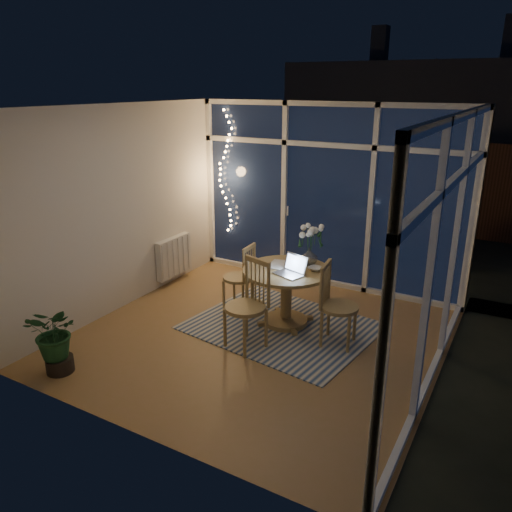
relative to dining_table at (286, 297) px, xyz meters
name	(u,v)px	position (x,y,z in m)	size (l,w,h in m)	color
floor	(258,337)	(-0.12, -0.47, -0.36)	(4.00, 4.00, 0.00)	olive
ceiling	(259,107)	(-0.12, -0.47, 2.24)	(4.00, 4.00, 0.00)	silver
wall_back	(327,197)	(-0.12, 1.53, 0.94)	(4.00, 0.04, 2.60)	silver
wall_front	(130,295)	(-0.12, -2.47, 0.94)	(4.00, 0.04, 2.60)	silver
wall_left	(122,209)	(-2.12, -0.47, 0.94)	(0.04, 4.00, 2.60)	silver
wall_right	(452,261)	(1.88, -0.47, 0.94)	(0.04, 4.00, 2.60)	silver
window_wall_back	(326,197)	(-0.12, 1.49, 0.94)	(4.00, 0.10, 2.60)	white
window_wall_right	(447,261)	(1.84, -0.47, 0.94)	(0.10, 4.00, 2.60)	white
radiator	(174,256)	(-2.06, 0.43, 0.04)	(0.10, 0.70, 0.58)	silver
fairy_lights	(225,172)	(-1.77, 1.41, 1.16)	(0.24, 0.10, 1.85)	#F5AE62
garden_patio	(406,239)	(0.38, 4.53, -0.42)	(12.00, 6.00, 0.10)	black
garden_fence	(391,184)	(-0.12, 5.03, 0.54)	(11.00, 0.08, 1.80)	#352013
neighbour_roof	(442,111)	(0.18, 8.03, 1.84)	(7.00, 3.00, 2.20)	#31343B
garden_shrubs	(313,224)	(-0.92, 2.93, 0.09)	(0.90, 0.90, 0.90)	black
rug	(282,326)	(0.00, -0.10, -0.35)	(2.10, 1.68, 0.01)	beige
dining_table	(286,297)	(0.00, 0.00, 0.00)	(1.06, 1.06, 0.72)	olive
chair_left	(238,276)	(-0.75, 0.11, 0.09)	(0.42, 0.42, 0.90)	olive
chair_right	(340,305)	(0.74, -0.17, 0.13)	(0.45, 0.45, 0.97)	olive
chair_front	(245,305)	(-0.13, -0.75, 0.16)	(0.48, 0.48, 1.03)	olive
laptop	(289,265)	(0.10, -0.16, 0.48)	(0.33, 0.28, 0.24)	#B3B3B7
flower_vase	(309,256)	(0.17, 0.28, 0.47)	(0.20, 0.20, 0.21)	silver
bowl	(315,269)	(0.31, 0.13, 0.38)	(0.15, 0.15, 0.04)	silver
newspapers	(285,265)	(-0.08, 0.11, 0.37)	(0.42, 0.32, 0.01)	silver
phone	(289,272)	(0.08, -0.08, 0.37)	(0.11, 0.06, 0.01)	black
potted_plant	(56,339)	(-1.54, -2.12, 0.02)	(0.54, 0.47, 0.76)	#174220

